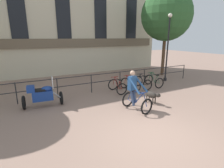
# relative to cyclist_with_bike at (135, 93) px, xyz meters

# --- Properties ---
(ground_plane) EXTENTS (60.00, 60.00, 0.00)m
(ground_plane) POSITION_rel_cyclist_with_bike_xyz_m (-0.76, -2.09, -0.76)
(ground_plane) COLOR #8E7060
(canal_railing) EXTENTS (15.05, 0.05, 1.05)m
(canal_railing) POSITION_rel_cyclist_with_bike_xyz_m (-0.76, 3.11, -0.05)
(canal_railing) COLOR #232326
(canal_railing) RESTS_ON ground_plane
(building_facade) EXTENTS (18.00, 0.72, 9.56)m
(building_facade) POSITION_rel_cyclist_with_bike_xyz_m (-0.76, 8.90, 4.00)
(building_facade) COLOR beige
(building_facade) RESTS_ON ground_plane
(cyclist_with_bike) EXTENTS (0.88, 1.28, 1.70)m
(cyclist_with_bike) POSITION_rel_cyclist_with_bike_xyz_m (0.00, 0.00, 0.00)
(cyclist_with_bike) COLOR black
(cyclist_with_bike) RESTS_ON ground_plane
(dog) EXTENTS (0.34, 1.02, 0.61)m
(dog) POSITION_rel_cyclist_with_bike_xyz_m (1.14, 0.16, -0.35)
(dog) COLOR #332D28
(dog) RESTS_ON ground_plane
(parked_motorcycle) EXTENTS (1.75, 0.77, 1.35)m
(parked_motorcycle) POSITION_rel_cyclist_with_bike_xyz_m (-3.48, 2.19, -0.20)
(parked_motorcycle) COLOR black
(parked_motorcycle) RESTS_ON ground_plane
(parked_bicycle_near_lamp) EXTENTS (0.69, 1.13, 0.86)m
(parked_bicycle_near_lamp) POSITION_rel_cyclist_with_bike_xyz_m (0.55, 2.46, -0.41)
(parked_bicycle_near_lamp) COLOR black
(parked_bicycle_near_lamp) RESTS_ON ground_plane
(parked_bicycle_mid_left) EXTENTS (0.82, 1.20, 0.86)m
(parked_bicycle_mid_left) POSITION_rel_cyclist_with_bike_xyz_m (1.45, 2.46, -0.41)
(parked_bicycle_mid_left) COLOR black
(parked_bicycle_mid_left) RESTS_ON ground_plane
(parked_bicycle_mid_right) EXTENTS (0.77, 1.17, 0.86)m
(parked_bicycle_mid_right) POSITION_rel_cyclist_with_bike_xyz_m (2.35, 2.46, -0.41)
(parked_bicycle_mid_right) COLOR black
(parked_bicycle_mid_right) RESTS_ON ground_plane
(parked_bicycle_far_end) EXTENTS (0.70, 1.13, 0.86)m
(parked_bicycle_far_end) POSITION_rel_cyclist_with_bike_xyz_m (3.25, 2.46, -0.41)
(parked_bicycle_far_end) COLOR black
(parked_bicycle_far_end) RESTS_ON ground_plane
(street_lamp) EXTENTS (0.28, 0.28, 4.61)m
(street_lamp) POSITION_rel_cyclist_with_bike_xyz_m (5.04, 3.27, 1.82)
(street_lamp) COLOR black
(street_lamp) RESTS_ON ground_plane
(tree_canalside_right) EXTENTS (3.93, 3.93, 6.68)m
(tree_canalside_right) POSITION_rel_cyclist_with_bike_xyz_m (6.30, 4.90, 3.94)
(tree_canalside_right) COLOR brown
(tree_canalside_right) RESTS_ON ground_plane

